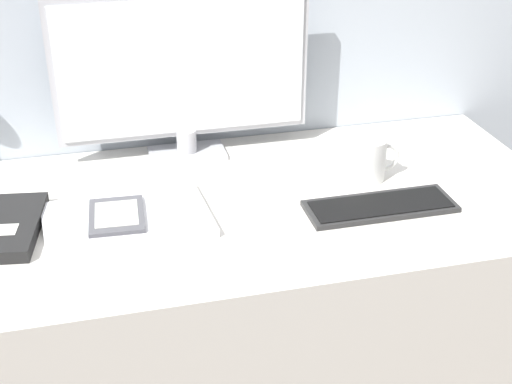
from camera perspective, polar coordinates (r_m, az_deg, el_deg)
The scene contains 6 objects.
desk at distance 1.82m, azimuth -1.75°, elevation -11.12°, with size 1.53×0.70×0.74m.
monitor at distance 1.76m, azimuth -5.86°, elevation 9.43°, with size 0.63×0.11×0.41m.
keyboard at distance 1.60m, azimuth 9.90°, elevation -1.12°, with size 0.33×0.12×0.01m.
laptop at distance 1.54m, azimuth -10.28°, elevation -2.21°, with size 0.36×0.26×0.02m.
ereader at distance 1.53m, azimuth -11.09°, elevation -1.85°, with size 0.12×0.16×0.01m.
coffee_mug at distance 1.71m, azimuth 9.06°, elevation 2.62°, with size 0.12×0.08×0.10m.
Camera 1 is at (-0.29, -1.18, 1.52)m, focal length 50.00 mm.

